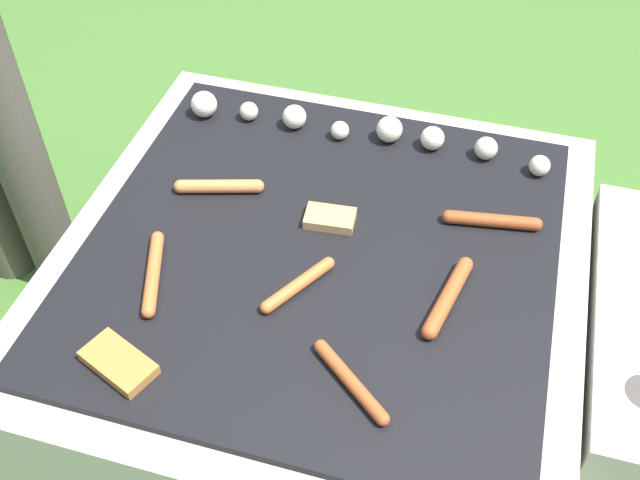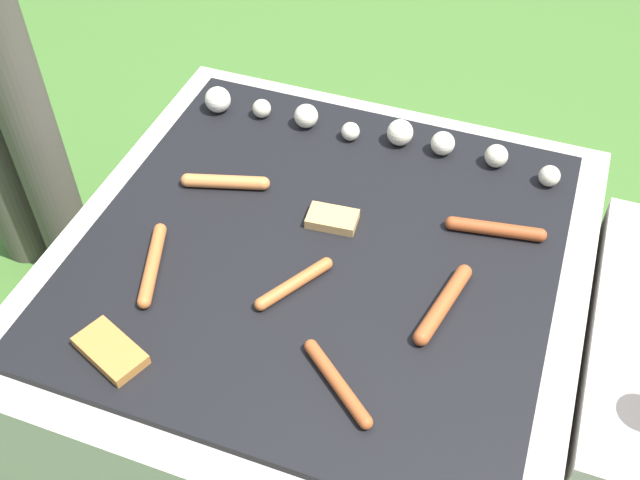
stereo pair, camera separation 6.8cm
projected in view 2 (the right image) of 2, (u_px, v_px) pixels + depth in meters
name	position (u px, v px, depth m)	size (l,w,h in m)	color
ground_plane	(320.00, 368.00, 1.71)	(14.00, 14.00, 0.00)	#3D6628
grill	(320.00, 314.00, 1.57)	(1.00, 1.00, 0.41)	#B2AA9E
sausage_mid_right	(294.00, 283.00, 1.34)	(0.10, 0.15, 0.02)	#B7602D
sausage_back_left	(225.00, 182.00, 1.53)	(0.18, 0.07, 0.03)	#C6753D
sausage_front_left	(153.00, 264.00, 1.37)	(0.08, 0.19, 0.02)	#B7602D
sausage_front_center	(337.00, 383.00, 1.20)	(0.15, 0.13, 0.02)	#A34C23
sausage_back_right	(444.00, 304.00, 1.31)	(0.06, 0.20, 0.03)	#A34C23
sausage_front_right	(496.00, 229.00, 1.43)	(0.19, 0.05, 0.03)	#93421E
bread_slice_center	(111.00, 351.00, 1.24)	(0.14, 0.11, 0.02)	#B27033
bread_slice_right	(334.00, 219.00, 1.46)	(0.10, 0.07, 0.02)	tan
mushroom_row	(362.00, 129.00, 1.63)	(0.80, 0.08, 0.06)	silver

